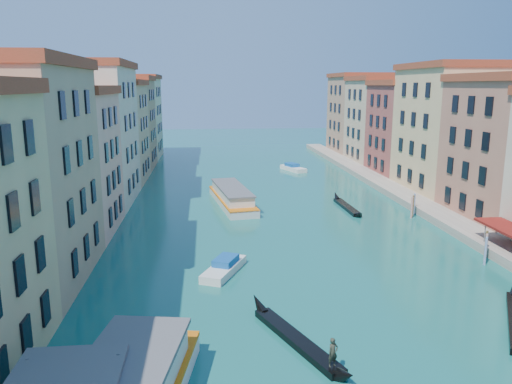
% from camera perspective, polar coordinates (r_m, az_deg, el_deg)
% --- Properties ---
extents(left_bank_palazzos, '(12.80, 128.40, 21.00)m').
position_cam_1_polar(left_bank_palazzos, '(72.59, -19.50, 5.24)').
color(left_bank_palazzos, beige).
rests_on(left_bank_palazzos, ground).
extents(right_bank_palazzos, '(12.80, 128.40, 21.00)m').
position_cam_1_polar(right_bank_palazzos, '(80.83, 23.09, 5.63)').
color(right_bank_palazzos, '#9E473B').
rests_on(right_bank_palazzos, ground).
extents(quay, '(4.00, 140.00, 1.00)m').
position_cam_1_polar(quay, '(78.77, 17.42, -0.93)').
color(quay, gray).
rests_on(quay, ground).
extents(vaporetto_far, '(6.63, 18.39, 2.68)m').
position_cam_1_polar(vaporetto_far, '(74.76, -2.76, -0.51)').
color(vaporetto_far, silver).
rests_on(vaporetto_far, ground).
extents(gondola_fore, '(5.84, 12.41, 2.60)m').
position_cam_1_polar(gondola_fore, '(36.04, 4.62, -16.21)').
color(gondola_fore, black).
rests_on(gondola_fore, ground).
extents(gondola_far, '(1.48, 12.72, 1.80)m').
position_cam_1_polar(gondola_far, '(73.68, 10.28, -1.55)').
color(gondola_far, black).
rests_on(gondola_far, ground).
extents(motorboat_mid, '(4.73, 7.04, 1.40)m').
position_cam_1_polar(motorboat_mid, '(48.14, -3.64, -8.56)').
color(motorboat_mid, silver).
rests_on(motorboat_mid, ground).
extents(motorboat_far, '(4.76, 7.59, 1.50)m').
position_cam_1_polar(motorboat_far, '(104.78, 4.24, 2.78)').
color(motorboat_far, white).
rests_on(motorboat_far, ground).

